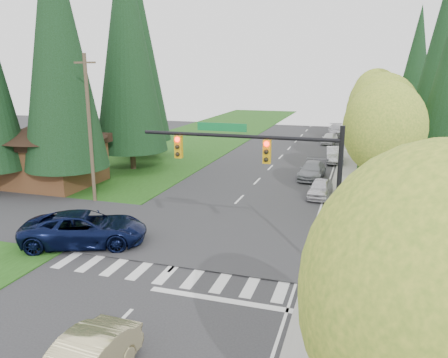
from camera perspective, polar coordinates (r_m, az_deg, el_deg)
The scene contains 30 objects.
ground at distance 17.74m, azimuth -12.08°, elevation -16.46°, with size 120.00×120.00×0.00m, color #28282B.
grass_east at distance 34.72m, azimuth 25.32°, elevation -2.19°, with size 14.00×110.00×0.06m, color #1C4211.
grass_west at distance 40.18m, azimuth -14.36°, elevation 0.80°, with size 14.00×110.00×0.06m, color #1C4211.
cross_street at distance 24.28m, azimuth -2.77°, elevation -7.53°, with size 120.00×8.00×0.10m, color #28282B.
sidewalk_east at distance 36.28m, azimuth 15.37°, elevation -0.61°, with size 1.80×80.00×0.13m, color gray.
curb_east at distance 36.31m, azimuth 14.04°, elevation -0.52°, with size 0.20×80.00×0.13m, color gray.
stone_wall_north at distance 44.02m, azimuth 18.06°, elevation 2.10°, with size 0.70×40.00×0.70m, color #4C4438.
traffic_signal at distance 18.43m, azimuth 6.10°, elevation 1.65°, with size 8.70×0.37×6.80m.
brown_building at distance 36.74m, azimuth -21.40°, elevation 4.01°, with size 8.40×8.40×5.40m.
utility_pole at distance 30.81m, azimuth -17.14°, elevation 6.37°, with size 1.60×0.24×10.00m.
decid_tree_0 at distance 27.40m, azimuth 20.21°, elevation 6.22°, with size 4.80×4.80×8.37m.
decid_tree_1 at distance 34.34m, azimuth 19.96°, elevation 7.98°, with size 5.20×5.20×8.80m.
decid_tree_2 at distance 41.30m, azimuth 19.35°, elevation 9.09°, with size 5.00×5.00×8.82m.
decid_tree_3 at distance 48.30m, azimuth 19.25°, elevation 9.39°, with size 5.00×5.00×8.55m.
decid_tree_4 at distance 55.26m, azimuth 19.22°, elevation 10.29°, with size 5.40×5.40×9.18m.
decid_tree_5 at distance 62.28m, azimuth 18.85°, elevation 10.16°, with size 4.80×4.80×8.30m.
decid_tree_6 at distance 69.25m, azimuth 18.87°, elevation 10.75°, with size 5.20×5.20×8.86m.
decid_tree_south at distance 8.16m, azimuth 26.33°, elevation -13.97°, with size 4.60×4.60×7.92m.
conifer_w_a at distance 34.31m, azimuth -20.93°, elevation 16.28°, with size 6.12×6.12×19.80m.
conifer_w_b at distance 39.27m, azimuth -20.68°, elevation 14.43°, with size 5.44×5.44×17.80m.
conifer_w_c at distance 40.47m, azimuth -12.56°, elevation 17.07°, with size 6.46×6.46×20.80m.
conifer_w_e at distance 46.64m, azimuth -10.93°, elevation 15.46°, with size 5.78×5.78×18.80m.
conifer_e_b at distance 47.75m, azimuth 26.98°, elevation 14.81°, with size 6.12×6.12×19.80m.
conifer_e_c at distance 61.48m, azimuth 23.83°, elevation 13.20°, with size 5.10×5.10×16.80m.
suv_navy at distance 24.04m, azimuth -17.70°, elevation -6.19°, with size 2.92×6.33×1.76m, color black.
parked_car_a at distance 32.19m, azimuth 12.46°, elevation -1.20°, with size 1.53×3.81×1.30m, color silver.
parked_car_b at distance 37.65m, azimuth 11.43°, elevation 1.12°, with size 1.93×4.76×1.38m, color gray.
parked_car_c at distance 44.71m, azimuth 14.26°, elevation 3.06°, with size 1.59×4.57×1.50m, color #ACABB0.
parked_car_d at distance 56.19m, azimuth 13.59°, elevation 5.19°, with size 1.60×3.97×1.35m, color white.
parked_car_e at distance 63.26m, azimuth 14.48°, elevation 6.17°, with size 2.17×5.33×1.55m, color #A7A7AC.
Camera 1 is at (7.87, -13.17, 8.90)m, focal length 35.00 mm.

